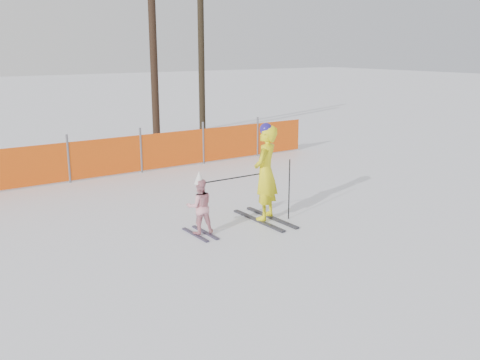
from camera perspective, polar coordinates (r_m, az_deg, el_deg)
name	(u,v)px	position (r m, az deg, el deg)	size (l,w,h in m)	color
ground	(256,239)	(9.81, 1.68, -6.26)	(120.00, 120.00, 0.00)	white
adult	(265,173)	(10.56, 2.74, 0.80)	(0.82, 1.62, 1.97)	black
child	(200,206)	(9.86, -4.32, -2.76)	(0.59, 0.89, 1.22)	black
ski_poles	(262,184)	(10.44, 2.36, -0.41)	(1.85, 0.23, 1.23)	black
safety_fence	(60,162)	(14.25, -18.66, 1.79)	(15.73, 0.06, 1.25)	#595960
tree_trunks	(177,63)	(21.05, -6.72, 12.31)	(3.12, 1.73, 5.81)	black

